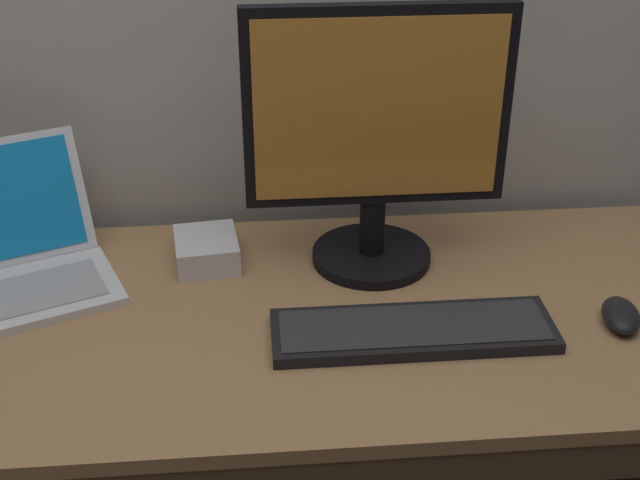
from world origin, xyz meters
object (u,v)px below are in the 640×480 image
at_px(external_drive_box, 207,250).
at_px(laptop_white, 9,265).
at_px(external_monitor, 376,139).
at_px(wired_keyboard, 413,331).
at_px(computer_mouse, 621,315).

bearing_deg(external_drive_box, laptop_white, -169.97).
bearing_deg(external_drive_box, external_monitor, -5.69).
height_order(external_monitor, wired_keyboard, external_monitor).
xyz_separation_m(computer_mouse, external_drive_box, (-0.70, 0.26, 0.01)).
bearing_deg(external_monitor, external_drive_box, 174.31).
relative_size(laptop_white, external_drive_box, 3.26).
bearing_deg(laptop_white, wired_keyboard, -16.90).
bearing_deg(external_monitor, wired_keyboard, -81.89).
xyz_separation_m(external_monitor, computer_mouse, (0.39, -0.23, -0.23)).
bearing_deg(computer_mouse, external_drive_box, 172.02).
bearing_deg(external_monitor, computer_mouse, -31.21).
bearing_deg(wired_keyboard, external_drive_box, 141.84).
relative_size(laptop_white, wired_keyboard, 0.92).
relative_size(wired_keyboard, computer_mouse, 4.41).
height_order(computer_mouse, external_drive_box, external_drive_box).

